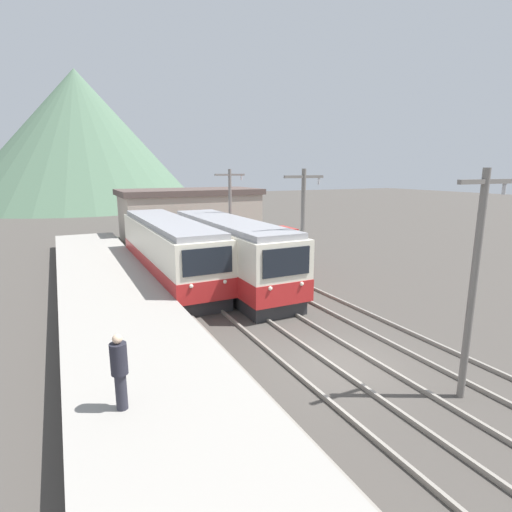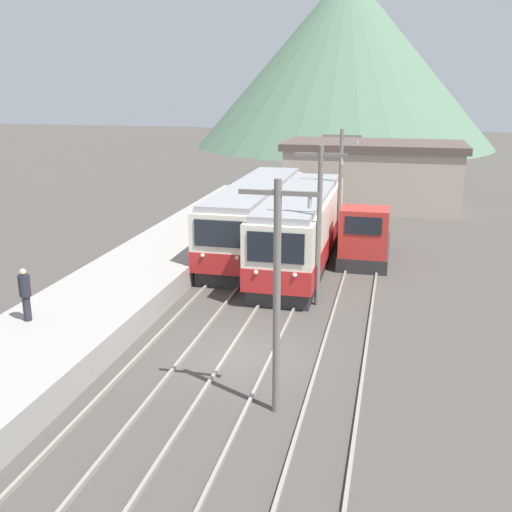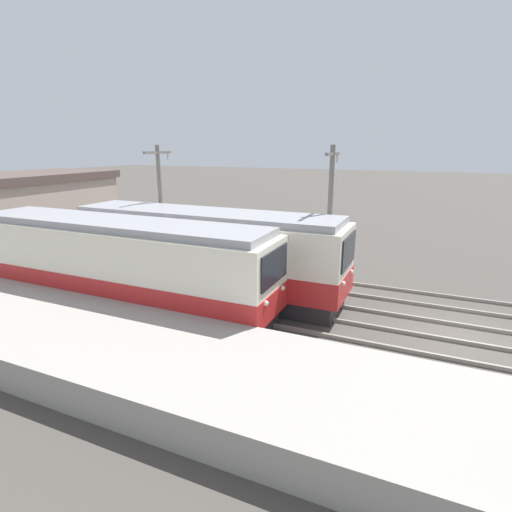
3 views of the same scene
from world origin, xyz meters
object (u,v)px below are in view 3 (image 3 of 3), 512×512
Objects in this scene: commuter_train_left at (119,268)px; shunting_locomotive at (204,248)px; catenary_mast_mid at (330,218)px; catenary_mast_far at (161,206)px; commuter_train_center at (205,256)px.

shunting_locomotive is at bearing -4.24° from commuter_train_left.
catenary_mast_mid is 8.41m from catenary_mast_far.
commuter_train_center is 4.07m from catenary_mast_far.
shunting_locomotive is at bearing 77.90° from catenary_mast_mid.
commuter_train_left is at bearing -166.62° from catenary_mast_far.
catenary_mast_mid is at bearing -90.00° from catenary_mast_far.
catenary_mast_far is at bearing 65.58° from commuter_train_center.
catenary_mast_mid is 1.00× the size of catenary_mast_far.
shunting_locomotive is at bearing -44.29° from catenary_mast_far.
catenary_mast_mid is (1.51, -5.09, 1.80)m from commuter_train_center.
catenary_mast_mid is (4.31, -7.39, 1.84)m from commuter_train_left.
commuter_train_left is 3.62m from commuter_train_center.
commuter_train_left is 2.09× the size of catenary_mast_far.
shunting_locomotive is (5.80, -0.43, -0.48)m from commuter_train_left.
commuter_train_left is 2.09× the size of catenary_mast_mid.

